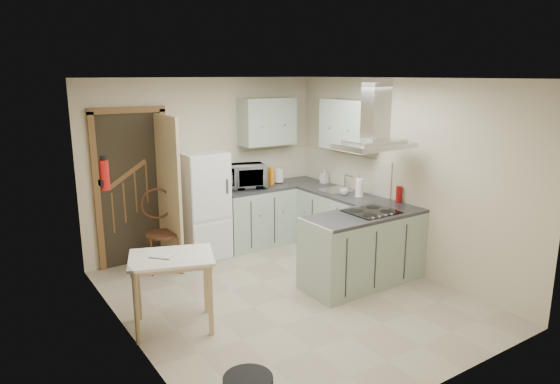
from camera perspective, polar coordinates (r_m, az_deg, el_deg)
floor at (r=5.97m, az=0.83°, el=-11.90°), size 4.20×4.20×0.00m
ceiling at (r=5.40m, az=0.92°, el=12.86°), size 4.20×4.20×0.00m
back_wall at (r=7.34m, az=-8.48°, el=3.04°), size 3.60×0.00×3.60m
left_wall at (r=4.80m, az=-17.14°, el=-2.93°), size 0.00×4.20×4.20m
right_wall at (r=6.72m, az=13.63°, el=1.84°), size 0.00×4.20×4.20m
doorway at (r=6.97m, az=-16.51°, el=0.39°), size 1.10×0.12×2.10m
fridge at (r=7.10m, az=-8.76°, el=-1.46°), size 0.60×0.60×1.50m
counter_back at (r=7.57m, az=-2.77°, el=-2.75°), size 1.08×0.60×0.90m
counter_right at (r=7.50m, az=5.42°, el=-2.94°), size 0.60×1.95×0.90m
splashback at (r=7.80m, az=-2.03°, el=3.03°), size 1.68×0.02×0.50m
wall_cabinet_back at (r=7.56m, az=-1.48°, el=8.06°), size 0.85×0.35×0.70m
wall_cabinet_right at (r=7.11m, az=7.87°, el=7.61°), size 0.35×0.90×0.70m
peninsula at (r=6.27m, az=9.58°, el=-6.38°), size 1.55×0.65×0.90m
hob at (r=6.20m, az=10.42°, el=-2.22°), size 0.58×0.50×0.01m
extractor_hood at (r=6.03m, az=10.74°, el=5.25°), size 0.90×0.55×0.10m
sink at (r=7.25m, az=6.37°, el=0.19°), size 0.45×0.40×0.01m
fire_extinguisher at (r=5.60m, az=-19.42°, el=1.83°), size 0.10×0.10×0.32m
drop_leaf_table at (r=5.28m, az=-12.12°, el=-11.11°), size 0.99×0.87×0.77m
bentwood_chair at (r=6.76m, az=-13.25°, el=-4.72°), size 0.53×0.53×0.98m
microwave at (r=7.39m, az=-4.18°, el=1.81°), size 0.72×0.58×0.34m
kettle at (r=7.70m, az=-0.16°, el=1.88°), size 0.20×0.20×0.23m
cereal_box at (r=7.62m, az=-1.31°, el=1.89°), size 0.11×0.19×0.26m
soap_bottle at (r=7.72m, az=5.08°, el=1.80°), size 0.11×0.11×0.22m
paper_towel at (r=6.90m, az=9.06°, el=0.50°), size 0.11×0.11×0.26m
cup at (r=6.99m, az=7.34°, el=0.03°), size 0.14×0.14×0.10m
red_bottle at (r=6.71m, az=13.42°, el=-0.27°), size 0.08×0.08×0.22m
book at (r=5.06m, az=-13.70°, el=-6.94°), size 0.28×0.28×0.10m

